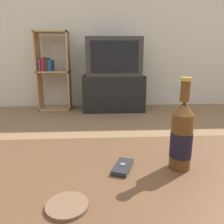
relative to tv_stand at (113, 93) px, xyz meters
The scene contains 8 objects.
back_wall 1.13m from the tv_stand, 130.00° to the left, with size 8.00×0.05×2.60m.
coffee_table 2.72m from the tv_stand, 95.76° to the right, with size 1.19×0.73×0.44m.
tv_stand is the anchor object (origin of this frame).
television 0.51m from the tv_stand, 90.00° to the right, with size 0.76×0.51×0.52m.
bookshelf 0.95m from the tv_stand, behind, with size 0.46×0.30×1.12m.
beer_bottle 2.61m from the tv_stand, 89.33° to the right, with size 0.06×0.06×0.27m.
cell_phone 2.61m from the tv_stand, 93.08° to the right, with size 0.08×0.10×0.02m.
coaster 2.78m from the tv_stand, 95.81° to the right, with size 0.10×0.10×0.01m.
Camera 1 is at (0.07, -0.48, 0.77)m, focal length 35.00 mm.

